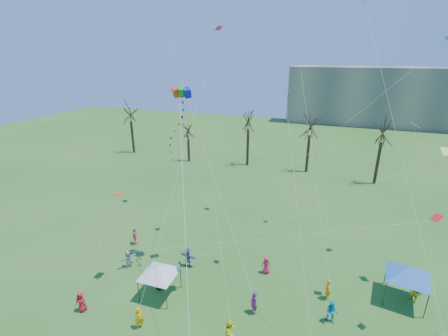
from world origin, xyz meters
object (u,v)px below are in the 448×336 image
(distant_building, at_px, (406,97))
(canopy_tent_blue, at_px, (409,272))
(canopy_tent_white, at_px, (159,270))
(big_box_kite, at_px, (176,144))

(distant_building, bearing_deg, canopy_tent_blue, -98.16)
(canopy_tent_white, bearing_deg, big_box_kite, 90.84)
(big_box_kite, relative_size, canopy_tent_blue, 4.42)
(big_box_kite, bearing_deg, distant_building, 69.02)
(big_box_kite, xyz_separation_m, canopy_tent_white, (0.06, -3.87, -9.09))
(distant_building, xyz_separation_m, big_box_kite, (-28.48, -74.27, 3.95))
(canopy_tent_blue, bearing_deg, canopy_tent_white, -161.86)
(big_box_kite, bearing_deg, canopy_tent_blue, 6.43)
(distant_building, xyz_separation_m, canopy_tent_white, (-28.42, -78.14, -5.15))
(distant_building, height_order, canopy_tent_blue, distant_building)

